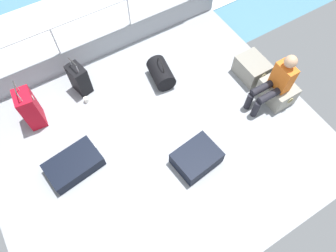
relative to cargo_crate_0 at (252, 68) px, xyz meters
name	(u,v)px	position (x,y,z in m)	size (l,w,h in m)	color
ground_plane	(158,142)	(0.30, -2.15, -0.21)	(4.40, 5.20, 0.06)	gray
gunwale_port	(99,47)	(-1.87, -2.15, 0.05)	(0.06, 5.20, 0.45)	gray
railing_port	(93,24)	(-1.87, -2.15, 0.60)	(0.04, 4.20, 1.02)	silver
sea_wake	(77,25)	(-3.30, -2.15, -0.52)	(12.00, 12.00, 0.01)	teal
cargo_crate_0	(252,68)	(0.00, 0.00, 0.00)	(0.60, 0.45, 0.36)	gray
cargo_crate_1	(277,91)	(0.63, 0.05, 0.00)	(0.60, 0.45, 0.36)	gray
passenger_seated	(276,82)	(0.63, -0.13, 0.37)	(0.34, 0.66, 1.06)	orange
suitcase_0	(196,158)	(0.92, -1.83, -0.05)	(0.60, 0.73, 0.27)	black
suitcase_1	(79,79)	(-1.31, -2.77, 0.10)	(0.39, 0.30, 0.73)	black
suitcase_2	(74,165)	(0.03, -3.49, -0.07)	(0.61, 0.87, 0.21)	black
suitcase_3	(30,109)	(-1.10, -3.69, 0.18)	(0.39, 0.29, 0.94)	#B70C1E
duffel_bag	(161,73)	(-0.76, -1.46, 0.00)	(0.61, 0.44, 0.51)	black
paper_cup	(86,100)	(-1.03, -2.83, -0.13)	(0.08, 0.08, 0.10)	white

